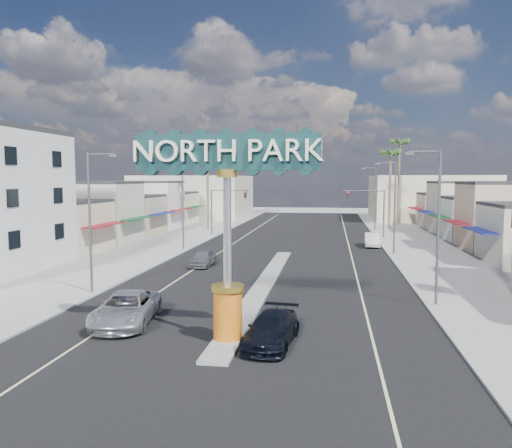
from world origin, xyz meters
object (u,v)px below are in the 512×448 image
(traffic_signal_right, at_px, (369,204))
(palm_right_far, at_px, (400,147))
(streetlight_l_mid, at_px, (184,201))
(palm_left_far, at_px, (207,150))
(streetlight_l_far, at_px, (228,195))
(suv_left, at_px, (126,309))
(car_parked_left, at_px, (203,258))
(traffic_signal_left, at_px, (225,203))
(streetlight_r_near, at_px, (435,219))
(streetlight_l_near, at_px, (92,215))
(suv_right, at_px, (272,329))
(palm_right_mid, at_px, (391,157))
(car_parked_right, at_px, (372,240))
(gateway_sign, at_px, (227,211))
(streetlight_r_far, at_px, (374,196))
(streetlight_r_mid, at_px, (393,203))

(traffic_signal_right, bearing_deg, palm_right_far, 72.10)
(streetlight_l_mid, relative_size, palm_left_far, 0.69)
(streetlight_l_far, bearing_deg, suv_left, -84.34)
(streetlight_l_far, xyz_separation_m, car_parked_left, (4.31, -31.04, -4.36))
(traffic_signal_left, relative_size, streetlight_r_near, 0.67)
(streetlight_l_near, height_order, suv_right, streetlight_l_near)
(palm_right_mid, bearing_deg, car_parked_right, -101.16)
(streetlight_l_far, bearing_deg, streetlight_l_mid, -90.00)
(gateway_sign, relative_size, suv_right, 1.92)
(traffic_signal_right, relative_size, palm_right_mid, 0.50)
(car_parked_left, bearing_deg, suv_right, -67.05)
(streetlight_r_far, relative_size, palm_right_mid, 0.74)
(streetlight_r_mid, bearing_deg, traffic_signal_left, 144.50)
(palm_left_far, relative_size, car_parked_right, 2.88)
(palm_left_far, distance_m, palm_right_mid, 26.70)
(streetlight_l_far, bearing_deg, palm_right_far, 21.46)
(gateway_sign, height_order, streetlight_r_far, gateway_sign)
(palm_left_far, xyz_separation_m, palm_right_far, (28.00, 12.00, 0.89))
(palm_left_far, height_order, suv_right, palm_left_far)
(streetlight_l_near, relative_size, suv_left, 1.57)
(suv_right, bearing_deg, streetlight_r_far, 86.50)
(streetlight_l_mid, relative_size, streetlight_r_far, 1.00)
(suv_left, bearing_deg, car_parked_left, 83.69)
(streetlight_l_far, bearing_deg, traffic_signal_right, -22.20)
(palm_right_far, xyz_separation_m, suv_right, (-13.00, -60.09, -11.69))
(suv_left, relative_size, suv_right, 1.21)
(streetlight_r_near, distance_m, suv_left, 17.74)
(palm_right_mid, bearing_deg, palm_left_far, -167.01)
(streetlight_r_mid, height_order, suv_right, streetlight_r_mid)
(streetlight_l_near, relative_size, streetlight_l_mid, 1.00)
(palm_right_far, relative_size, car_parked_right, 3.10)
(palm_left_far, bearing_deg, traffic_signal_right, -15.15)
(streetlight_l_near, height_order, palm_right_far, palm_right_far)
(traffic_signal_left, xyz_separation_m, streetlight_r_near, (19.62, -33.99, 0.79))
(streetlight_r_near, xyz_separation_m, car_parked_right, (-1.43, 25.73, -4.32))
(traffic_signal_right, xyz_separation_m, streetlight_l_far, (-19.62, 8.01, 0.79))
(palm_right_far, distance_m, suv_left, 62.73)
(streetlight_r_near, bearing_deg, car_parked_left, 146.49)
(streetlight_r_far, height_order, palm_left_far, palm_left_far)
(palm_left_far, bearing_deg, gateway_sign, -74.85)
(traffic_signal_left, height_order, streetlight_r_far, streetlight_r_far)
(streetlight_l_far, height_order, car_parked_left, streetlight_l_far)
(suv_left, bearing_deg, palm_right_mid, 62.44)
(streetlight_l_near, xyz_separation_m, streetlight_l_mid, (0.00, 20.00, 0.00))
(palm_right_far, xyz_separation_m, suv_left, (-20.67, -58.08, -11.59))
(traffic_signal_left, bearing_deg, car_parked_left, -82.43)
(palm_right_mid, relative_size, car_parked_left, 2.91)
(traffic_signal_left, distance_m, car_parked_left, 23.51)
(streetlight_l_near, distance_m, streetlight_r_near, 20.87)
(traffic_signal_left, xyz_separation_m, car_parked_left, (3.06, -23.03, -3.57))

